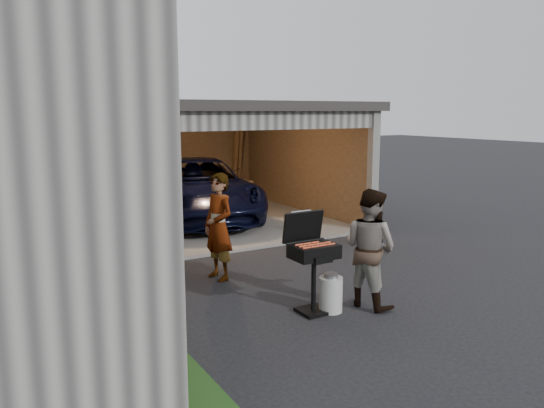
{
  "coord_description": "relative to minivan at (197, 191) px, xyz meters",
  "views": [
    {
      "loc": [
        -3.98,
        -5.4,
        2.7
      ],
      "look_at": [
        0.5,
        2.2,
        1.15
      ],
      "focal_mm": 35.0,
      "sensor_mm": 36.0,
      "label": 1
    }
  ],
  "objects": [
    {
      "name": "woman",
      "position": [
        -1.53,
        -4.6,
        0.13
      ],
      "size": [
        0.52,
        0.7,
        1.73
      ],
      "primitive_type": "imported",
      "rotation": [
        0.0,
        0.0,
        -1.39
      ],
      "color": "silver",
      "rests_on": "ground"
    },
    {
      "name": "man",
      "position": [
        -0.23,
        -6.75,
        0.09
      ],
      "size": [
        0.79,
        0.93,
        1.66
      ],
      "primitive_type": "imported",
      "rotation": [
        0.0,
        0.0,
        1.8
      ],
      "color": "#3F2C18",
      "rests_on": "ground"
    },
    {
      "name": "propane_tank",
      "position": [
        -0.83,
        -6.68,
        -0.5
      ],
      "size": [
        0.35,
        0.35,
        0.48
      ],
      "primitive_type": "cylinder",
      "rotation": [
        0.0,
        0.0,
        0.1
      ],
      "color": "silver",
      "rests_on": "ground"
    },
    {
      "name": "garage",
      "position": [
        -0.27,
        -0.0,
        1.13
      ],
      "size": [
        6.8,
        6.3,
        2.9
      ],
      "color": "#605E59",
      "rests_on": "ground"
    },
    {
      "name": "plywood_panel",
      "position": [
        -3.37,
        -5.28,
        -0.26
      ],
      "size": [
        0.24,
        0.87,
        0.96
      ],
      "primitive_type": "cube",
      "rotation": [
        0.0,
        -0.21,
        0.0
      ],
      "color": "brown",
      "rests_on": "ground"
    },
    {
      "name": "hand_truck",
      "position": [
        2.11,
        -4.16,
        -0.53
      ],
      "size": [
        0.47,
        0.39,
        1.1
      ],
      "rotation": [
        0.0,
        0.0,
        -0.17
      ],
      "color": "slate",
      "rests_on": "ground"
    },
    {
      "name": "groundcover_strip",
      "position": [
        -3.28,
        -7.8,
        -0.71
      ],
      "size": [
        0.5,
        8.0,
        0.06
      ],
      "primitive_type": "cube",
      "color": "#193814",
      "rests_on": "ground"
    },
    {
      "name": "minivan",
      "position": [
        0.0,
        0.0,
        0.0
      ],
      "size": [
        3.47,
        5.7,
        1.48
      ],
      "primitive_type": "imported",
      "rotation": [
        0.0,
        0.0,
        -0.2
      ],
      "color": "black",
      "rests_on": "ground"
    },
    {
      "name": "bbq_grill",
      "position": [
        -1.06,
        -6.56,
        0.07
      ],
      "size": [
        0.61,
        0.54,
        1.36
      ],
      "color": "black",
      "rests_on": "ground"
    },
    {
      "name": "ground",
      "position": [
        -1.03,
        -6.8,
        -0.74
      ],
      "size": [
        80.0,
        80.0,
        0.0
      ],
      "primitive_type": "plane",
      "color": "black",
      "rests_on": "ground"
    }
  ]
}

